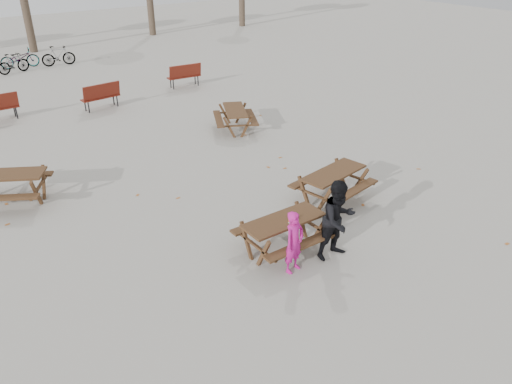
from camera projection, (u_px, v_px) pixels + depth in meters
ground at (283, 250)px, 10.82m from camera, size 80.00×80.00×0.00m
main_picnic_table at (284, 227)px, 10.55m from camera, size 1.80×1.45×0.78m
food_tray at (294, 220)px, 10.42m from camera, size 0.18×0.11×0.03m
bread_roll at (294, 218)px, 10.40m from camera, size 0.14×0.06×0.05m
soda_bottle at (290, 220)px, 10.31m from camera, size 0.07×0.07×0.17m
child at (294, 242)px, 9.88m from camera, size 0.55×0.42×1.34m
adult at (338, 220)px, 10.25m from camera, size 0.87×0.69×1.75m
picnic_table_east at (333, 186)px, 12.69m from camera, size 2.07×1.78×0.79m
picnic_table_north at (7, 188)px, 12.53m from camera, size 2.43×2.29×0.83m
picnic_table_far at (235, 120)px, 17.29m from camera, size 2.03×2.18×0.75m
park_bench_row at (59, 100)px, 18.82m from camera, size 12.20×1.81×1.03m
fallen_leaves at (238, 199)px, 12.88m from camera, size 11.00×11.00×0.01m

